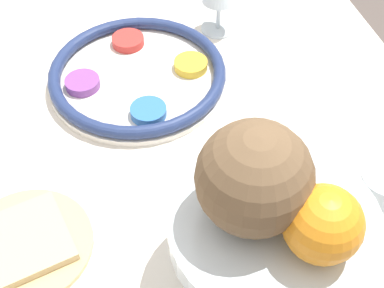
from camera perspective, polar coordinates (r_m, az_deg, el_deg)
The scene contains 7 objects.
dining_table at distance 1.10m, azimuth -9.04°, elevation -10.36°, with size 1.14×1.07×0.71m.
seder_plate at distance 0.86m, azimuth -5.82°, elevation 7.37°, with size 0.28×0.28×0.03m.
fruit_stand at distance 0.58m, azimuth 8.68°, elevation -9.17°, with size 0.23×0.23×0.11m.
orange_fruit at distance 0.52m, azimuth 13.79°, elevation -8.31°, with size 0.08×0.08×0.08m.
coconut at distance 0.52m, azimuth 6.66°, elevation -3.63°, with size 0.12×0.12×0.12m.
bread_plate at distance 0.70m, azimuth -17.35°, elevation -10.10°, with size 0.17×0.17×0.02m.
cup_mid at distance 0.71m, azimuth 19.43°, elevation -5.03°, with size 0.06×0.06×0.07m.
Camera 1 is at (0.59, 0.02, 1.29)m, focal length 50.00 mm.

